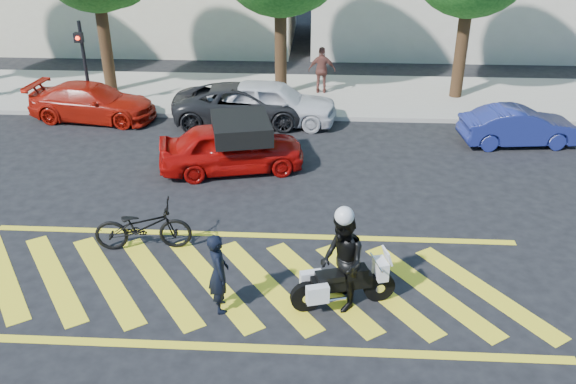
# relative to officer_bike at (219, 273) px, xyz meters

# --- Properties ---
(ground) EXTENTS (90.00, 90.00, 0.00)m
(ground) POSITION_rel_officer_bike_xyz_m (0.31, 0.81, -0.81)
(ground) COLOR black
(ground) RESTS_ON ground
(sidewalk) EXTENTS (60.00, 5.00, 0.15)m
(sidewalk) POSITION_rel_officer_bike_xyz_m (0.31, 12.81, -0.74)
(sidewalk) COLOR #9E998E
(sidewalk) RESTS_ON ground
(crosswalk) EXTENTS (12.33, 4.00, 0.01)m
(crosswalk) POSITION_rel_officer_bike_xyz_m (0.27, 0.81, -0.81)
(crosswalk) COLOR yellow
(crosswalk) RESTS_ON ground
(signal_pole) EXTENTS (0.28, 0.43, 3.20)m
(signal_pole) POSITION_rel_officer_bike_xyz_m (-6.19, 10.55, 1.11)
(signal_pole) COLOR black
(signal_pole) RESTS_ON ground
(officer_bike) EXTENTS (0.56, 0.69, 1.63)m
(officer_bike) POSITION_rel_officer_bike_xyz_m (0.00, 0.00, 0.00)
(officer_bike) COLOR black
(officer_bike) RESTS_ON ground
(bicycle) EXTENTS (2.18, 0.99, 1.11)m
(bicycle) POSITION_rel_officer_bike_xyz_m (-2.01, 2.03, -0.26)
(bicycle) COLOR black
(bicycle) RESTS_ON ground
(police_motorcycle) EXTENTS (2.03, 0.94, 0.91)m
(police_motorcycle) POSITION_rel_officer_bike_xyz_m (2.31, 0.23, -0.32)
(police_motorcycle) COLOR black
(police_motorcycle) RESTS_ON ground
(officer_moto) EXTENTS (0.98, 1.13, 1.98)m
(officer_moto) POSITION_rel_officer_bike_xyz_m (2.29, 0.24, 0.18)
(officer_moto) COLOR black
(officer_moto) RESTS_ON ground
(red_convertible) EXTENTS (4.28, 2.49, 1.37)m
(red_convertible) POSITION_rel_officer_bike_xyz_m (-0.63, 6.23, -0.13)
(red_convertible) COLOR #A70A07
(red_convertible) RESTS_ON ground
(parked_left) EXTENTS (4.42, 2.19, 1.24)m
(parked_left) POSITION_rel_officer_bike_xyz_m (-5.89, 10.01, -0.20)
(parked_left) COLOR #A5150A
(parked_left) RESTS_ON ground
(parked_mid_left) EXTENTS (4.79, 2.45, 1.30)m
(parked_mid_left) POSITION_rel_officer_bike_xyz_m (-0.76, 10.01, -0.17)
(parked_mid_left) COLOR black
(parked_mid_left) RESTS_ON ground
(parked_mid_right) EXTENTS (4.40, 2.04, 1.46)m
(parked_mid_right) POSITION_rel_officer_bike_xyz_m (0.21, 10.01, -0.08)
(parked_mid_right) COLOR silver
(parked_mid_right) RESTS_ON ground
(parked_right) EXTENTS (3.65, 1.60, 1.17)m
(parked_right) POSITION_rel_officer_bike_xyz_m (7.91, 8.61, -0.23)
(parked_right) COLOR navy
(parked_right) RESTS_ON ground
(pedestrian_right) EXTENTS (1.02, 0.44, 1.72)m
(pedestrian_right) POSITION_rel_officer_bike_xyz_m (1.83, 12.97, 0.19)
(pedestrian_right) COLOR brown
(pedestrian_right) RESTS_ON sidewalk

